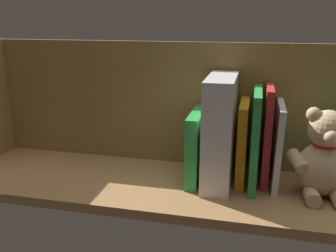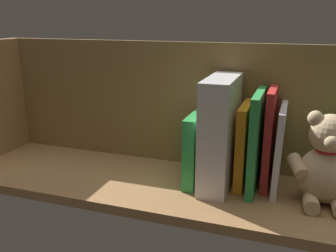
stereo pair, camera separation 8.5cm
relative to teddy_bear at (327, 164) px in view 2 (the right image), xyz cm
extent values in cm
cube|color=#A87A4C|center=(34.67, 0.73, -9.82)|extent=(107.74, 31.03, 2.20)
cube|color=olive|center=(34.67, -12.54, 7.33)|extent=(107.74, 1.50, 32.11)
ellipsoid|color=#D1B284|center=(0.02, -0.31, -2.71)|extent=(12.05, 10.92, 12.02)
sphere|color=#D1B284|center=(0.02, -0.31, 6.40)|extent=(8.27, 8.27, 8.27)
sphere|color=#D1B284|center=(3.11, -0.12, 9.50)|extent=(3.19, 3.19, 3.19)
sphere|color=beige|center=(-0.20, 3.19, 5.78)|extent=(3.19, 3.19, 3.19)
cylinder|color=#D1B284|center=(5.63, 1.55, -0.61)|extent=(4.95, 6.54, 4.45)
cylinder|color=#D1B284|center=(2.40, 4.96, -7.13)|extent=(3.47, 4.70, 3.19)
torus|color=red|center=(0.02, -0.31, 3.11)|extent=(5.82, 5.82, 0.94)
cube|color=silver|center=(9.76, -3.78, 0.92)|extent=(1.79, 15.21, 19.32)
cube|color=red|center=(12.21, -4.95, 2.72)|extent=(1.64, 12.87, 22.90)
cube|color=green|center=(14.85, -2.84, 2.46)|extent=(1.73, 17.09, 22.36)
cube|color=orange|center=(17.70, -4.27, 0.86)|extent=(2.06, 14.23, 19.16)
cube|color=white|center=(22.89, -1.77, 3.97)|extent=(6.40, 19.03, 25.39)
cube|color=green|center=(28.45, -2.91, -0.38)|extent=(2.82, 16.96, 16.68)
camera|label=1|loc=(15.50, 81.42, 29.31)|focal=39.96mm
camera|label=2|loc=(7.38, 79.04, 29.31)|focal=39.96mm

